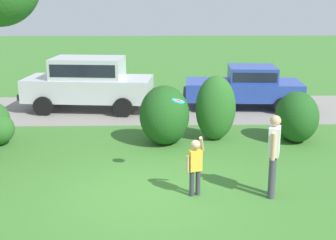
{
  "coord_description": "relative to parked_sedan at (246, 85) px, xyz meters",
  "views": [
    {
      "loc": [
        0.22,
        -9.18,
        4.04
      ],
      "look_at": [
        0.51,
        1.8,
        1.1
      ],
      "focal_mm": 49.73,
      "sensor_mm": 36.0,
      "label": 1
    }
  ],
  "objects": [
    {
      "name": "child_thrower",
      "position": [
        -2.51,
        -7.8,
        -0.13
      ],
      "size": [
        0.4,
        0.36,
        1.29
      ],
      "color": "#383842",
      "rests_on": "ground"
    },
    {
      "name": "parked_sedan",
      "position": [
        0.0,
        0.0,
        0.0
      ],
      "size": [
        4.52,
        2.34,
        1.56
      ],
      "color": "#28429E",
      "rests_on": "ground"
    },
    {
      "name": "shrub_centre",
      "position": [
        -1.61,
        -3.91,
        0.09
      ],
      "size": [
        1.15,
        0.97,
        1.87
      ],
      "color": "#286023",
      "rests_on": "ground"
    },
    {
      "name": "shrub_centre_left",
      "position": [
        -3.06,
        -4.26,
        -0.07
      ],
      "size": [
        1.39,
        1.45,
        1.66
      ],
      "color": "#1E511C",
      "rests_on": "ground"
    },
    {
      "name": "shrub_centre_right",
      "position": [
        0.66,
        -4.11,
        -0.19
      ],
      "size": [
        1.21,
        1.39,
        1.45
      ],
      "color": "#1E511C",
      "rests_on": "ground"
    },
    {
      "name": "driveway_strip",
      "position": [
        -3.52,
        -0.21,
        -0.84
      ],
      "size": [
        28.0,
        4.4,
        0.02
      ],
      "primitive_type": "cube",
      "color": "gray",
      "rests_on": "ground"
    },
    {
      "name": "frisbee",
      "position": [
        -2.82,
        -6.94,
        0.98
      ],
      "size": [
        0.28,
        0.28,
        0.09
      ],
      "color": "#1EB7B2"
    },
    {
      "name": "parked_suv",
      "position": [
        -5.73,
        -0.2,
        0.23
      ],
      "size": [
        4.86,
        2.45,
        1.92
      ],
      "color": "silver",
      "rests_on": "ground"
    },
    {
      "name": "ground_plane",
      "position": [
        -3.52,
        -7.6,
        -0.85
      ],
      "size": [
        80.0,
        80.0,
        0.0
      ],
      "primitive_type": "plane",
      "color": "#3D752D"
    },
    {
      "name": "adult_onlooker",
      "position": [
        -0.92,
        -7.89,
        0.13
      ],
      "size": [
        0.32,
        0.51,
        1.74
      ],
      "color": "#3F3F4C",
      "rests_on": "ground"
    }
  ]
}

